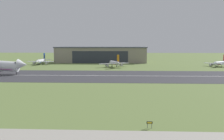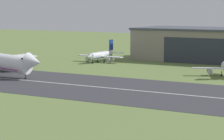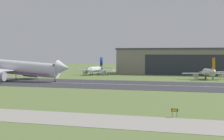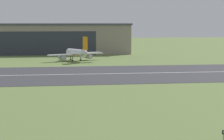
# 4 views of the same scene
# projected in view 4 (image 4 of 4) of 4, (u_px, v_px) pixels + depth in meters

# --- Properties ---
(ground_plane) EXTENTS (718.56, 718.56, 0.00)m
(ground_plane) POSITION_uv_depth(u_px,v_px,m) (221.00, 109.00, 79.30)
(ground_plane) COLOR olive
(runway_strip) EXTENTS (478.56, 46.23, 0.06)m
(runway_strip) POSITION_uv_depth(u_px,v_px,m) (149.00, 73.00, 134.65)
(runway_strip) COLOR #333338
(runway_strip) RESTS_ON ground_plane
(runway_centreline) EXTENTS (430.70, 0.70, 0.01)m
(runway_centreline) POSITION_uv_depth(u_px,v_px,m) (149.00, 73.00, 134.64)
(runway_centreline) COLOR silver
(runway_centreline) RESTS_ON runway_strip
(hangar_building) EXTENTS (87.64, 33.47, 15.07)m
(hangar_building) POSITION_uv_depth(u_px,v_px,m) (42.00, 38.00, 221.77)
(hangar_building) COLOR gray
(hangar_building) RESTS_ON ground_plane
(airplane_parked_far_east) EXTENTS (23.28, 19.80, 10.03)m
(airplane_parked_far_east) POSITION_uv_depth(u_px,v_px,m) (77.00, 53.00, 176.32)
(airplane_parked_far_east) COLOR silver
(airplane_parked_far_east) RESTS_ON ground_plane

